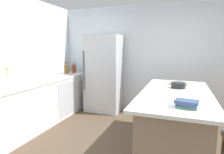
% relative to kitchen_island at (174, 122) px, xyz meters
% --- Properties ---
extents(wall_rear, '(6.00, 0.10, 2.60)m').
position_rel_kitchen_island_xyz_m(wall_rear, '(-0.56, 1.88, 0.83)').
color(wall_rear, silver).
rests_on(wall_rear, ground_plane).
extents(counter_run_left, '(0.67, 2.90, 0.92)m').
position_rel_kitchen_island_xyz_m(counter_run_left, '(-2.64, 0.29, -0.01)').
color(counter_run_left, silver).
rests_on(counter_run_left, ground_plane).
extents(kitchen_island, '(0.97, 2.11, 0.93)m').
position_rel_kitchen_island_xyz_m(kitchen_island, '(0.00, 0.00, 0.00)').
color(kitchen_island, '#8E755B').
rests_on(kitchen_island, ground_plane).
extents(refrigerator, '(0.85, 0.72, 1.87)m').
position_rel_kitchen_island_xyz_m(refrigerator, '(-1.74, 1.48, 0.47)').
color(refrigerator, '#B7BABF').
rests_on(refrigerator, ground_plane).
extents(sink_faucet, '(0.15, 0.05, 0.30)m').
position_rel_kitchen_island_xyz_m(sink_faucet, '(-2.69, -0.17, 0.60)').
color(sink_faucet, silver).
rests_on(sink_faucet, counter_run_left).
extents(flower_vase, '(0.08, 0.08, 0.33)m').
position_rel_kitchen_island_xyz_m(flower_vase, '(-2.66, -0.53, 0.55)').
color(flower_vase, silver).
rests_on(flower_vase, counter_run_left).
extents(paper_towel_roll, '(0.14, 0.14, 0.31)m').
position_rel_kitchen_island_xyz_m(paper_towel_roll, '(-2.63, 0.14, 0.58)').
color(paper_towel_roll, gray).
rests_on(paper_towel_roll, counter_run_left).
extents(gin_bottle, '(0.07, 0.07, 0.31)m').
position_rel_kitchen_island_xyz_m(gin_bottle, '(-2.65, 1.63, 0.57)').
color(gin_bottle, '#8CB79E').
rests_on(gin_bottle, counter_run_left).
extents(whiskey_bottle, '(0.09, 0.09, 0.26)m').
position_rel_kitchen_island_xyz_m(whiskey_bottle, '(-2.65, 1.53, 0.55)').
color(whiskey_bottle, brown).
rests_on(whiskey_bottle, counter_run_left).
extents(hot_sauce_bottle, '(0.05, 0.05, 0.23)m').
position_rel_kitchen_island_xyz_m(hot_sauce_bottle, '(-2.60, 1.43, 0.54)').
color(hot_sauce_bottle, red).
rests_on(hot_sauce_bottle, counter_run_left).
extents(olive_oil_bottle, '(0.06, 0.06, 0.29)m').
position_rel_kitchen_island_xyz_m(olive_oil_bottle, '(-2.70, 1.33, 0.56)').
color(olive_oil_bottle, olive).
rests_on(olive_oil_bottle, counter_run_left).
extents(vinegar_bottle, '(0.06, 0.06, 0.29)m').
position_rel_kitchen_island_xyz_m(vinegar_bottle, '(-2.72, 1.26, 0.56)').
color(vinegar_bottle, '#994C23').
rests_on(vinegar_bottle, counter_run_left).
extents(cookbook_stack, '(0.26, 0.20, 0.08)m').
position_rel_kitchen_island_xyz_m(cookbook_stack, '(0.13, -0.73, 0.50)').
color(cookbook_stack, '#4C7F60').
rests_on(cookbook_stack, kitchen_island).
extents(mixing_bowl, '(0.22, 0.22, 0.09)m').
position_rel_kitchen_island_xyz_m(mixing_bowl, '(0.02, 0.32, 0.50)').
color(mixing_bowl, black).
rests_on(mixing_bowl, kitchen_island).
extents(cutting_board, '(0.32, 0.21, 0.02)m').
position_rel_kitchen_island_xyz_m(cutting_board, '(0.02, 0.62, 0.47)').
color(cutting_board, '#9E7042').
rests_on(cutting_board, kitchen_island).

